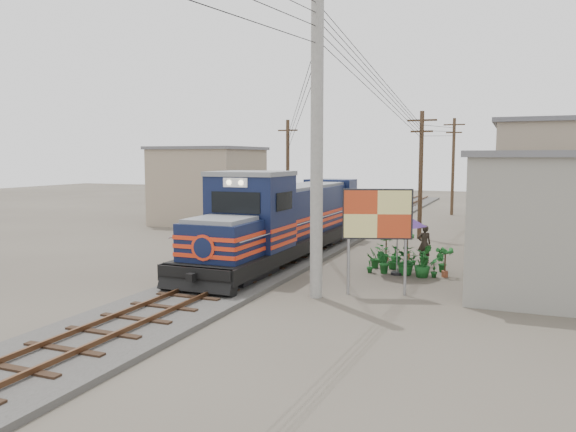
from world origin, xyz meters
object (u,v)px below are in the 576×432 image
at_px(billboard, 377,217).
at_px(market_umbrella, 398,218).
at_px(locomotive, 286,221).
at_px(vendor, 424,244).

relative_size(billboard, market_umbrella, 1.41).
xyz_separation_m(locomotive, market_umbrella, (5.23, -1.51, 0.50)).
xyz_separation_m(locomotive, vendor, (5.82, 1.45, -0.87)).
xyz_separation_m(market_umbrella, vendor, (0.59, 2.96, -1.37)).
height_order(market_umbrella, vendor, market_umbrella).
bearing_deg(vendor, billboard, 60.30).
height_order(billboard, market_umbrella, billboard).
bearing_deg(billboard, market_umbrella, 71.48).
bearing_deg(market_umbrella, locomotive, 163.91).
distance_m(locomotive, vendor, 6.06).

